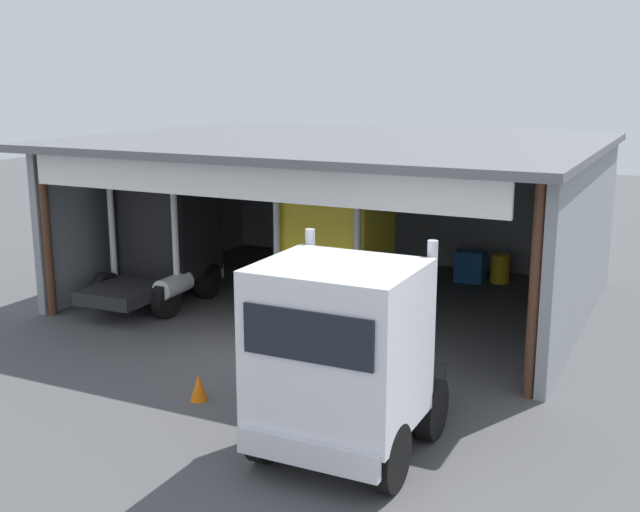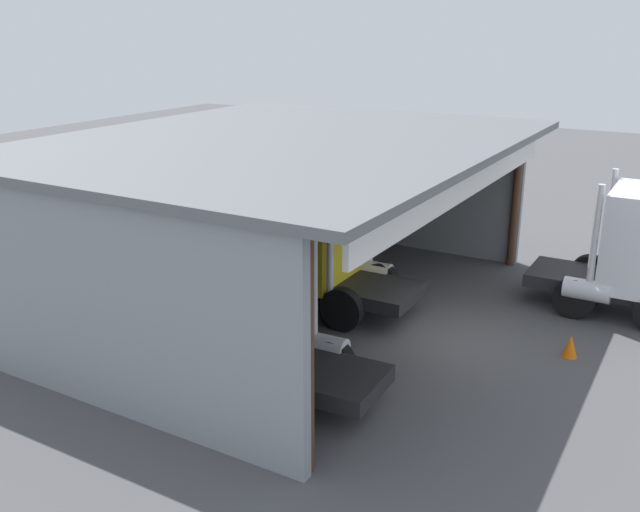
{
  "view_description": "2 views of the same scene",
  "coord_description": "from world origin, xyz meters",
  "px_view_note": "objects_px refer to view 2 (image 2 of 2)",
  "views": [
    {
      "loc": [
        9.23,
        -15.26,
        6.42
      ],
      "look_at": [
        0.0,
        3.66,
        1.58
      ],
      "focal_mm": 44.27,
      "sensor_mm": 36.0,
      "label": 1
    },
    {
      "loc": [
        -15.53,
        -5.38,
        7.57
      ],
      "look_at": [
        0.0,
        3.66,
        1.58
      ],
      "focal_mm": 39.17,
      "sensor_mm": 36.0,
      "label": 2
    }
  ],
  "objects_px": {
    "truck_yellow_center_left_bay": "(317,244)",
    "tool_cart": "(237,240)",
    "traffic_cone": "(570,346)",
    "oil_drum": "(244,234)",
    "truck_black_right_bay": "(250,310)"
  },
  "relations": [
    {
      "from": "truck_yellow_center_left_bay",
      "to": "tool_cart",
      "type": "xyz_separation_m",
      "value": [
        2.58,
        4.72,
        -1.31
      ]
    },
    {
      "from": "tool_cart",
      "to": "traffic_cone",
      "type": "height_order",
      "value": "tool_cart"
    },
    {
      "from": "oil_drum",
      "to": "truck_black_right_bay",
      "type": "bearing_deg",
      "value": -142.97
    },
    {
      "from": "oil_drum",
      "to": "tool_cart",
      "type": "distance_m",
      "value": 0.95
    },
    {
      "from": "truck_black_right_bay",
      "to": "traffic_cone",
      "type": "distance_m",
      "value": 7.75
    },
    {
      "from": "truck_black_right_bay",
      "to": "tool_cart",
      "type": "height_order",
      "value": "truck_black_right_bay"
    },
    {
      "from": "traffic_cone",
      "to": "truck_yellow_center_left_bay",
      "type": "bearing_deg",
      "value": 91.84
    },
    {
      "from": "oil_drum",
      "to": "tool_cart",
      "type": "bearing_deg",
      "value": -159.62
    },
    {
      "from": "truck_yellow_center_left_bay",
      "to": "traffic_cone",
      "type": "bearing_deg",
      "value": -88.72
    },
    {
      "from": "truck_yellow_center_left_bay",
      "to": "oil_drum",
      "type": "distance_m",
      "value": 6.27
    },
    {
      "from": "tool_cart",
      "to": "traffic_cone",
      "type": "xyz_separation_m",
      "value": [
        -2.36,
        -11.59,
        -0.22
      ]
    },
    {
      "from": "truck_yellow_center_left_bay",
      "to": "tool_cart",
      "type": "relative_size",
      "value": 4.49
    },
    {
      "from": "truck_black_right_bay",
      "to": "truck_yellow_center_left_bay",
      "type": "relative_size",
      "value": 1.0
    },
    {
      "from": "truck_black_right_bay",
      "to": "traffic_cone",
      "type": "bearing_deg",
      "value": -50.76
    },
    {
      "from": "truck_black_right_bay",
      "to": "truck_yellow_center_left_bay",
      "type": "distance_m",
      "value": 4.96
    }
  ]
}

